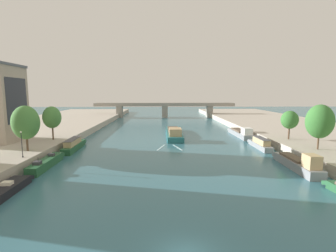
{
  "coord_description": "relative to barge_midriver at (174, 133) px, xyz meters",
  "views": [
    {
      "loc": [
        -1.78,
        -16.61,
        11.91
      ],
      "look_at": [
        0.0,
        47.41,
        3.37
      ],
      "focal_mm": 26.52,
      "sensor_mm": 36.0,
      "label": 1
    }
  ],
  "objects": [
    {
      "name": "tree_left_third",
      "position": [
        -26.98,
        -13.89,
        5.72
      ],
      "size": [
        3.79,
        3.79,
        7.19
      ],
      "color": "brown",
      "rests_on": "quay_left"
    },
    {
      "name": "lamppost_left_bank",
      "position": [
        -25.29,
        -28.95,
        3.18
      ],
      "size": [
        0.28,
        0.28,
        4.16
      ],
      "color": "black",
      "rests_on": "quay_left"
    },
    {
      "name": "barge_midriver",
      "position": [
        0.0,
        0.0,
        0.0
      ],
      "size": [
        4.18,
        22.05,
        3.18
      ],
      "color": "#23666B",
      "rests_on": "ground"
    },
    {
      "name": "tree_right_past_mid",
      "position": [
        24.56,
        -24.75,
        5.91
      ],
      "size": [
        4.66,
        4.66,
        8.05
      ],
      "color": "brown",
      "rests_on": "quay_right"
    },
    {
      "name": "wake_behind_barge",
      "position": [
        -1.75,
        -14.13,
        -0.97
      ],
      "size": [
        5.6,
        5.88,
        0.03
      ],
      "color": "#A5D1DB",
      "rests_on": "ground"
    },
    {
      "name": "moored_boat_right_near",
      "position": [
        18.0,
        -15.29,
        -0.01
      ],
      "size": [
        2.06,
        10.59,
        2.34
      ],
      "color": "gray",
      "rests_on": "ground"
    },
    {
      "name": "bridge_far",
      "position": [
        -1.73,
        54.42,
        3.59
      ],
      "size": [
        68.3,
        4.4,
        7.04
      ],
      "color": "gray",
      "rests_on": "ground"
    },
    {
      "name": "tree_left_past_mid",
      "position": [
        -26.86,
        -24.5,
        5.86
      ],
      "size": [
        4.51,
        4.51,
        7.91
      ],
      "color": "brown",
      "rests_on": "quay_left"
    },
    {
      "name": "moored_boat_right_lone",
      "position": [
        18.61,
        -0.27,
        -0.06
      ],
      "size": [
        3.03,
        15.81,
        2.98
      ],
      "color": "gray",
      "rests_on": "ground"
    },
    {
      "name": "moored_boat_right_far",
      "position": [
        17.9,
        -30.39,
        0.0
      ],
      "size": [
        2.73,
        12.79,
        3.26
      ],
      "color": "gray",
      "rests_on": "ground"
    },
    {
      "name": "quay_right",
      "position": [
        38.42,
        4.07,
        -0.05
      ],
      "size": [
        36.0,
        170.0,
        1.87
      ],
      "primitive_type": "cube",
      "color": "#B7AD9E",
      "rests_on": "ground"
    },
    {
      "name": "moored_boat_left_end",
      "position": [
        -21.99,
        -15.65,
        0.04
      ],
      "size": [
        2.33,
        12.0,
        2.47
      ],
      "color": "#235633",
      "rests_on": "ground"
    },
    {
      "name": "moored_boat_left_midway",
      "position": [
        -22.1,
        -28.05,
        -0.29
      ],
      "size": [
        2.04,
        11.19,
        2.44
      ],
      "color": "#235633",
      "rests_on": "ground"
    },
    {
      "name": "tree_right_second",
      "position": [
        24.39,
        -14.84,
        5.13
      ],
      "size": [
        3.62,
        3.62,
        6.23
      ],
      "color": "brown",
      "rests_on": "quay_right"
    },
    {
      "name": "quay_left",
      "position": [
        -41.88,
        4.07,
        -0.05
      ],
      "size": [
        36.0,
        170.0,
        1.87
      ],
      "primitive_type": "cube",
      "color": "#B7AD9E",
      "rests_on": "ground"
    }
  ]
}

